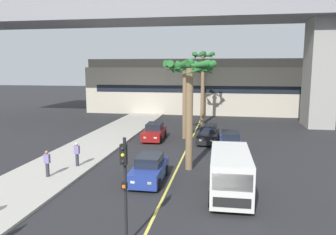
# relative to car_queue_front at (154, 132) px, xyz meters

# --- Properties ---
(sidewalk_left) EXTENTS (4.80, 80.00, 0.15)m
(sidewalk_left) POSITION_rel_car_queue_front_xyz_m (-4.59, -10.03, -0.65)
(sidewalk_left) COLOR #ADA89E
(sidewalk_left) RESTS_ON ground
(lane_stripe_center) EXTENTS (0.14, 56.00, 0.01)m
(lane_stripe_center) POSITION_rel_car_queue_front_xyz_m (3.41, -2.03, -0.72)
(lane_stripe_center) COLOR #DBCC4C
(lane_stripe_center) RESTS_ON ground
(bridge_overpass) EXTENTS (61.14, 8.00, 16.28)m
(bridge_overpass) POSITION_rel_car_queue_front_xyz_m (4.81, 10.21, 11.97)
(bridge_overpass) COLOR gray
(bridge_overpass) RESTS_ON ground
(pier_building_backdrop) EXTENTS (34.76, 8.04, 7.94)m
(pier_building_backdrop) POSITION_rel_car_queue_front_xyz_m (3.41, 20.35, 3.19)
(pier_building_backdrop) COLOR #BCB29E
(pier_building_backdrop) RESTS_ON ground
(car_queue_front) EXTENTS (1.92, 4.15, 1.56)m
(car_queue_front) POSITION_rel_car_queue_front_xyz_m (0.00, 0.00, 0.00)
(car_queue_front) COLOR maroon
(car_queue_front) RESTS_ON ground
(car_queue_second) EXTENTS (1.88, 4.13, 1.56)m
(car_queue_second) POSITION_rel_car_queue_front_xyz_m (6.97, -3.08, 0.00)
(car_queue_second) COLOR navy
(car_queue_second) RESTS_ON ground
(car_queue_third) EXTENTS (1.88, 4.12, 1.56)m
(car_queue_third) POSITION_rel_car_queue_front_xyz_m (2.12, -11.14, 0.00)
(car_queue_third) COLOR navy
(car_queue_third) RESTS_ON ground
(car_queue_fourth) EXTENTS (1.95, 4.16, 1.56)m
(car_queue_fourth) POSITION_rel_car_queue_front_xyz_m (5.06, -0.28, 0.00)
(car_queue_fourth) COLOR black
(car_queue_fourth) RESTS_ON ground
(delivery_van) EXTENTS (2.24, 5.29, 2.36)m
(delivery_van) POSITION_rel_car_queue_front_xyz_m (6.83, -12.68, 0.57)
(delivery_van) COLOR silver
(delivery_van) RESTS_ON ground
(traffic_light_median_near) EXTENTS (0.24, 0.37, 4.20)m
(traffic_light_median_near) POSITION_rel_car_queue_front_xyz_m (2.88, -18.31, 1.99)
(traffic_light_median_near) COLOR black
(traffic_light_median_near) RESTS_ON ground
(palm_tree_near_median) EXTENTS (3.56, 3.54, 7.29)m
(palm_tree_near_median) POSITION_rel_car_queue_front_xyz_m (4.20, -8.49, 5.05)
(palm_tree_near_median) COLOR brown
(palm_tree_near_median) RESTS_ON ground
(palm_tree_mid_median) EXTENTS (2.74, 2.83, 7.10)m
(palm_tree_mid_median) POSITION_rel_car_queue_front_xyz_m (2.71, 0.99, 4.83)
(palm_tree_mid_median) COLOR brown
(palm_tree_mid_median) RESTS_ON ground
(palm_tree_far_median) EXTENTS (2.82, 2.93, 8.62)m
(palm_tree_far_median) POSITION_rel_car_queue_front_xyz_m (3.81, 9.36, 5.82)
(palm_tree_far_median) COLOR brown
(palm_tree_far_median) RESTS_ON ground
(palm_tree_farthest_median) EXTENTS (2.65, 2.69, 6.91)m
(palm_tree_farthest_median) POSITION_rel_car_queue_front_xyz_m (3.44, 15.48, 4.47)
(palm_tree_farthest_median) COLOR brown
(palm_tree_farthest_median) RESTS_ON ground
(pedestrian_near_crosswalk) EXTENTS (0.34, 0.22, 1.62)m
(pedestrian_near_crosswalk) POSITION_rel_car_queue_front_xyz_m (-4.06, -11.86, 0.28)
(pedestrian_near_crosswalk) COLOR #2D2D38
(pedestrian_near_crosswalk) RESTS_ON sidewalk_left
(pedestrian_far_along) EXTENTS (0.34, 0.22, 1.62)m
(pedestrian_far_along) POSITION_rel_car_queue_front_xyz_m (-3.25, -9.51, 0.28)
(pedestrian_far_along) COLOR #2D2D38
(pedestrian_far_along) RESTS_ON sidewalk_left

